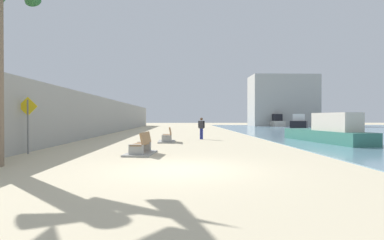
{
  "coord_description": "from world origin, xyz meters",
  "views": [
    {
      "loc": [
        0.03,
        -9.34,
        1.63
      ],
      "look_at": [
        0.86,
        15.23,
        1.4
      ],
      "focal_mm": 27.88,
      "sensor_mm": 36.0,
      "label": 1
    }
  ],
  "objects_px": {
    "person_walking": "(201,127)",
    "boat_mid_bay": "(328,132)",
    "boat_outer": "(299,124)",
    "pedestrian_sign": "(28,118)",
    "bench_near": "(141,149)",
    "boat_far_left": "(275,122)",
    "bench_far": "(167,139)"
  },
  "relations": [
    {
      "from": "boat_outer",
      "to": "boat_far_left",
      "type": "bearing_deg",
      "value": 84.76
    },
    {
      "from": "person_walking",
      "to": "boat_mid_bay",
      "type": "xyz_separation_m",
      "value": [
        7.88,
        -3.27,
        -0.22
      ]
    },
    {
      "from": "boat_outer",
      "to": "pedestrian_sign",
      "type": "height_order",
      "value": "pedestrian_sign"
    },
    {
      "from": "pedestrian_sign",
      "to": "person_walking",
      "type": "bearing_deg",
      "value": 45.82
    },
    {
      "from": "person_walking",
      "to": "boat_far_left",
      "type": "height_order",
      "value": "boat_far_left"
    },
    {
      "from": "bench_near",
      "to": "boat_outer",
      "type": "height_order",
      "value": "boat_outer"
    },
    {
      "from": "boat_mid_bay",
      "to": "pedestrian_sign",
      "type": "xyz_separation_m",
      "value": [
        -16.15,
        -5.24,
        0.87
      ]
    },
    {
      "from": "boat_mid_bay",
      "to": "pedestrian_sign",
      "type": "relative_size",
      "value": 3.05
    },
    {
      "from": "boat_mid_bay",
      "to": "boat_far_left",
      "type": "relative_size",
      "value": 1.07
    },
    {
      "from": "boat_outer",
      "to": "boat_far_left",
      "type": "relative_size",
      "value": 0.71
    },
    {
      "from": "bench_far",
      "to": "person_walking",
      "type": "xyz_separation_m",
      "value": [
        2.41,
        2.39,
        0.7
      ]
    },
    {
      "from": "person_walking",
      "to": "boat_mid_bay",
      "type": "bearing_deg",
      "value": -22.55
    },
    {
      "from": "boat_outer",
      "to": "boat_far_left",
      "type": "distance_m",
      "value": 14.09
    },
    {
      "from": "bench_far",
      "to": "boat_outer",
      "type": "distance_m",
      "value": 24.96
    },
    {
      "from": "bench_near",
      "to": "boat_outer",
      "type": "xyz_separation_m",
      "value": [
        17.12,
        25.33,
        0.57
      ]
    },
    {
      "from": "person_walking",
      "to": "boat_far_left",
      "type": "bearing_deg",
      "value": 63.57
    },
    {
      "from": "boat_outer",
      "to": "boat_far_left",
      "type": "xyz_separation_m",
      "value": [
        1.29,
        14.03,
        0.05
      ]
    },
    {
      "from": "person_walking",
      "to": "bench_far",
      "type": "bearing_deg",
      "value": -135.22
    },
    {
      "from": "bench_far",
      "to": "pedestrian_sign",
      "type": "xyz_separation_m",
      "value": [
        -5.86,
        -6.12,
        1.34
      ]
    },
    {
      "from": "boat_mid_bay",
      "to": "boat_outer",
      "type": "distance_m",
      "value": 20.68
    },
    {
      "from": "boat_far_left",
      "to": "boat_outer",
      "type": "bearing_deg",
      "value": -95.24
    },
    {
      "from": "boat_outer",
      "to": "bench_far",
      "type": "bearing_deg",
      "value": -130.78
    },
    {
      "from": "bench_far",
      "to": "person_walking",
      "type": "distance_m",
      "value": 3.46
    },
    {
      "from": "person_walking",
      "to": "pedestrian_sign",
      "type": "distance_m",
      "value": 11.88
    },
    {
      "from": "boat_far_left",
      "to": "pedestrian_sign",
      "type": "distance_m",
      "value": 45.55
    },
    {
      "from": "person_walking",
      "to": "boat_far_left",
      "type": "xyz_separation_m",
      "value": [
        15.18,
        30.54,
        -0.08
      ]
    },
    {
      "from": "pedestrian_sign",
      "to": "bench_near",
      "type": "bearing_deg",
      "value": -3.51
    },
    {
      "from": "boat_far_left",
      "to": "boat_mid_bay",
      "type": "bearing_deg",
      "value": -102.19
    },
    {
      "from": "boat_mid_bay",
      "to": "person_walking",
      "type": "bearing_deg",
      "value": 157.45
    },
    {
      "from": "boat_mid_bay",
      "to": "boat_far_left",
      "type": "bearing_deg",
      "value": 77.81
    },
    {
      "from": "bench_near",
      "to": "boat_far_left",
      "type": "relative_size",
      "value": 0.31
    },
    {
      "from": "person_walking",
      "to": "boat_outer",
      "type": "bearing_deg",
      "value": 49.92
    }
  ]
}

